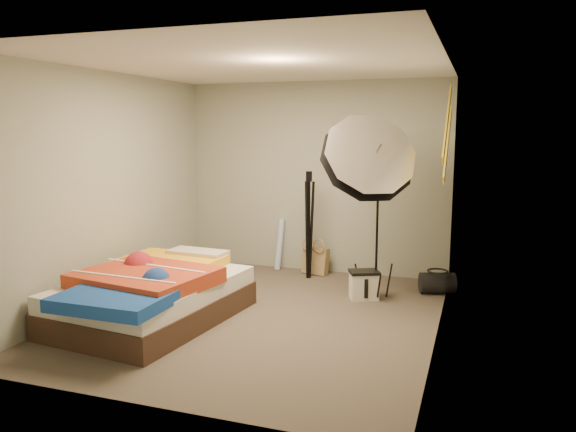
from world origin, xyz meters
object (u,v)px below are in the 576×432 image
at_px(tote_bag, 315,261).
at_px(camera_tripod, 309,217).
at_px(camera_case, 364,286).
at_px(wrapping_roll, 280,244).
at_px(bed, 152,293).
at_px(duffel_bag, 437,283).
at_px(photo_umbrella, 367,161).

height_order(tote_bag, camera_tripod, camera_tripod).
bearing_deg(camera_case, tote_bag, 108.38).
height_order(wrapping_roll, bed, wrapping_roll).
relative_size(duffel_bag, bed, 0.19).
relative_size(bed, camera_tripod, 1.54).
distance_m(wrapping_roll, duffel_bag, 2.18).
bearing_deg(wrapping_roll, photo_umbrella, -38.18).
relative_size(wrapping_roll, photo_umbrella, 0.32).
xyz_separation_m(camera_case, duffel_bag, (0.76, 0.50, -0.03)).
relative_size(camera_case, duffel_bag, 0.76).
xyz_separation_m(wrapping_roll, camera_tripod, (0.51, -0.32, 0.44)).
xyz_separation_m(duffel_bag, photo_umbrella, (-0.74, -0.60, 1.43)).
xyz_separation_m(wrapping_roll, duffel_bag, (2.12, -0.49, -0.22)).
relative_size(camera_case, photo_umbrella, 0.14).
distance_m(wrapping_roll, photo_umbrella, 2.13).
distance_m(tote_bag, bed, 2.50).
xyz_separation_m(tote_bag, photo_umbrella, (0.84, -0.99, 1.37)).
relative_size(bed, photo_umbrella, 0.98).
relative_size(duffel_bag, camera_tripod, 0.29).
bearing_deg(wrapping_roll, camera_case, -35.90).
xyz_separation_m(tote_bag, camera_case, (0.82, -0.89, -0.03)).
xyz_separation_m(wrapping_roll, photo_umbrella, (1.38, -1.08, 1.21)).
distance_m(tote_bag, photo_umbrella, 1.89).
distance_m(bed, photo_umbrella, 2.60).
height_order(wrapping_roll, camera_tripod, camera_tripod).
height_order(camera_case, camera_tripod, camera_tripod).
distance_m(duffel_bag, camera_tripod, 1.75).
distance_m(tote_bag, camera_case, 1.21).
relative_size(tote_bag, duffel_bag, 0.89).
distance_m(camera_case, duffel_bag, 0.91).
distance_m(tote_bag, duffel_bag, 1.63).
bearing_deg(photo_umbrella, camera_tripod, 138.79).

